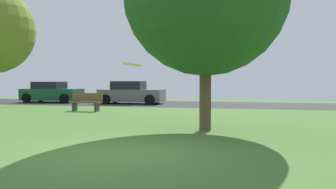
% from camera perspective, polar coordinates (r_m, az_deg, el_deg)
% --- Properties ---
extents(ground_plane, '(44.00, 44.00, 0.00)m').
position_cam_1_polar(ground_plane, '(8.12, -7.51, -8.74)').
color(ground_plane, '#47702D').
extents(road_strip, '(44.00, 6.40, 0.01)m').
position_cam_1_polar(road_strip, '(23.68, 6.36, -1.53)').
color(road_strip, '#28282B').
rests_on(road_strip, ground_plane).
extents(frisbee_disc, '(0.31, 0.31, 0.06)m').
position_cam_1_polar(frisbee_disc, '(5.30, -5.61, 4.63)').
color(frisbee_disc, yellow).
extents(parked_car_green, '(4.09, 2.00, 1.44)m').
position_cam_1_polar(parked_car_green, '(27.22, -17.50, 0.26)').
color(parked_car_green, '#195633').
rests_on(parked_car_green, ground_plane).
extents(parked_car_grey, '(4.22, 1.92, 1.48)m').
position_cam_1_polar(parked_car_grey, '(24.46, -5.72, 0.17)').
color(parked_car_grey, slate).
rests_on(parked_car_grey, ground_plane).
extents(park_bench, '(1.60, 0.45, 0.90)m').
position_cam_1_polar(park_bench, '(18.88, -12.47, -1.11)').
color(park_bench, brown).
rests_on(park_bench, ground_plane).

